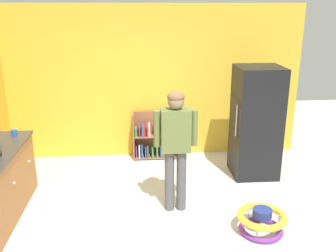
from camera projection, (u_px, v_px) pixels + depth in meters
ground_plane at (165, 221)px, 4.87m from camera, size 12.00×12.00×0.00m
back_wall at (156, 83)px, 6.65m from camera, size 5.20×0.06×2.70m
refrigerator at (256, 122)px, 5.96m from camera, size 0.73×0.68×1.78m
bookshelf at (153, 138)px, 6.77m from camera, size 0.80×0.28×0.85m
standing_person at (176, 140)px, 4.85m from camera, size 0.57×0.22×1.66m
baby_walker at (262, 221)px, 4.58m from camera, size 0.60×0.60×0.32m
blue_cup at (14, 133)px, 5.30m from camera, size 0.08×0.08×0.09m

